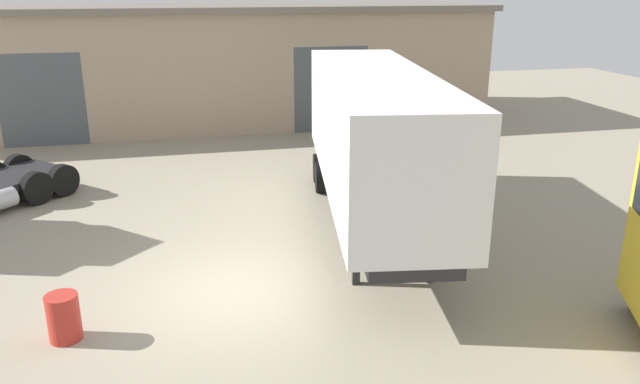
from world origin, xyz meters
TOP-DOWN VIEW (x-y plane):
  - ground_plane at (0.00, 0.00)m, footprint 60.00×60.00m
  - warehouse_building at (0.00, 17.67)m, footprint 26.73×7.85m
  - container_trailer_grey at (4.06, 2.62)m, footprint 4.04×10.51m
  - oil_drum at (-2.92, -1.12)m, footprint 0.58×0.58m

SIDE VIEW (x-z plane):
  - ground_plane at x=0.00m, z-range 0.00..0.00m
  - oil_drum at x=-2.92m, z-range 0.00..0.88m
  - warehouse_building at x=0.00m, z-range 0.01..5.22m
  - container_trailer_grey at x=4.06m, z-range 0.56..4.67m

